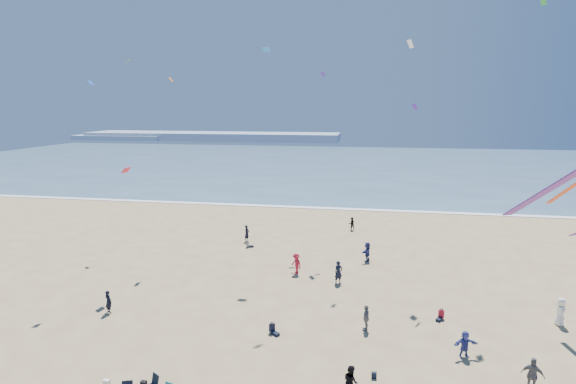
# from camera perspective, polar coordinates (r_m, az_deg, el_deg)

# --- Properties ---
(ocean) EXTENTS (220.00, 100.00, 0.06)m
(ocean) POSITION_cam_1_polar(r_m,az_deg,el_deg) (113.62, 6.63, 3.50)
(ocean) COLOR #476B84
(ocean) RESTS_ON ground
(surf_line) EXTENTS (220.00, 1.20, 0.08)m
(surf_line) POSITION_cam_1_polar(r_m,az_deg,el_deg) (64.47, 3.95, -2.04)
(surf_line) COLOR white
(surf_line) RESTS_ON ground
(headland_far) EXTENTS (110.00, 20.00, 3.20)m
(headland_far) POSITION_cam_1_polar(r_m,az_deg,el_deg) (199.37, -9.60, 7.00)
(headland_far) COLOR #7A8EA8
(headland_far) RESTS_ON ground
(headland_near) EXTENTS (40.00, 14.00, 2.00)m
(headland_near) POSITION_cam_1_polar(r_m,az_deg,el_deg) (211.74, -20.38, 6.53)
(headland_near) COLOR #7A8EA8
(headland_near) RESTS_ON ground
(standing_flyers) EXTENTS (32.07, 40.31, 1.91)m
(standing_flyers) POSITION_cam_1_polar(r_m,az_deg,el_deg) (32.56, 5.97, -13.69)
(standing_flyers) COLOR white
(standing_flyers) RESTS_ON ground
(seated_group) EXTENTS (18.18, 25.74, 0.84)m
(seated_group) POSITION_cam_1_polar(r_m,az_deg,el_deg) (30.74, 3.19, -16.15)
(seated_group) COLOR silver
(seated_group) RESTS_ON ground
(white_tote) EXTENTS (0.35, 0.20, 0.40)m
(white_tote) POSITION_cam_1_polar(r_m,az_deg,el_deg) (27.03, -22.03, -21.61)
(white_tote) COLOR white
(white_tote) RESTS_ON ground
(navy_bag) EXTENTS (0.28, 0.18, 0.34)m
(navy_bag) POSITION_cam_1_polar(r_m,az_deg,el_deg) (26.39, 10.87, -21.89)
(navy_bag) COLOR black
(navy_bag) RESTS_ON ground
(kites_aloft) EXTENTS (45.29, 41.93, 27.78)m
(kites_aloft) POSITION_cam_1_polar(r_m,az_deg,el_deg) (29.96, 15.41, 12.92)
(kites_aloft) COLOR #E954BF
(kites_aloft) RESTS_ON ground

